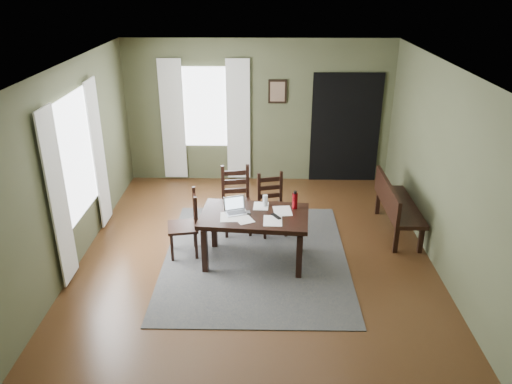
{
  "coord_description": "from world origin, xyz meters",
  "views": [
    {
      "loc": [
        0.11,
        -6.19,
        3.77
      ],
      "look_at": [
        0.0,
        0.3,
        0.9
      ],
      "focal_mm": 35.0,
      "sensor_mm": 36.0,
      "label": 1
    }
  ],
  "objects_px": {
    "chair_end": "(186,225)",
    "chair_back_left": "(236,201)",
    "dining_table": "(254,220)",
    "chair_back_right": "(272,205)",
    "water_bottle": "(295,200)",
    "bench": "(395,203)",
    "laptop": "(235,208)"
  },
  "relations": [
    {
      "from": "chair_back_right",
      "to": "water_bottle",
      "type": "bearing_deg",
      "value": -80.64
    },
    {
      "from": "chair_back_left",
      "to": "water_bottle",
      "type": "xyz_separation_m",
      "value": [
        0.86,
        -0.74,
        0.36
      ]
    },
    {
      "from": "laptop",
      "to": "chair_back_right",
      "type": "bearing_deg",
      "value": 38.19
    },
    {
      "from": "chair_back_right",
      "to": "bench",
      "type": "distance_m",
      "value": 1.91
    },
    {
      "from": "bench",
      "to": "chair_back_left",
      "type": "bearing_deg",
      "value": 89.69
    },
    {
      "from": "bench",
      "to": "water_bottle",
      "type": "height_order",
      "value": "water_bottle"
    },
    {
      "from": "chair_end",
      "to": "bench",
      "type": "relative_size",
      "value": 0.65
    },
    {
      "from": "dining_table",
      "to": "chair_back_right",
      "type": "relative_size",
      "value": 1.64
    },
    {
      "from": "chair_end",
      "to": "chair_back_right",
      "type": "distance_m",
      "value": 1.42
    },
    {
      "from": "chair_back_left",
      "to": "chair_back_right",
      "type": "distance_m",
      "value": 0.56
    },
    {
      "from": "dining_table",
      "to": "laptop",
      "type": "xyz_separation_m",
      "value": [
        -0.26,
        0.07,
        0.14
      ]
    },
    {
      "from": "dining_table",
      "to": "water_bottle",
      "type": "height_order",
      "value": "water_bottle"
    },
    {
      "from": "chair_back_right",
      "to": "chair_end",
      "type": "bearing_deg",
      "value": -164.42
    },
    {
      "from": "chair_back_right",
      "to": "laptop",
      "type": "height_order",
      "value": "chair_back_right"
    },
    {
      "from": "chair_end",
      "to": "chair_back_left",
      "type": "relative_size",
      "value": 0.93
    },
    {
      "from": "dining_table",
      "to": "water_bottle",
      "type": "bearing_deg",
      "value": 24.6
    },
    {
      "from": "dining_table",
      "to": "chair_end",
      "type": "relative_size",
      "value": 1.6
    },
    {
      "from": "chair_back_left",
      "to": "water_bottle",
      "type": "distance_m",
      "value": 1.19
    },
    {
      "from": "chair_back_right",
      "to": "water_bottle",
      "type": "relative_size",
      "value": 3.6
    },
    {
      "from": "chair_end",
      "to": "dining_table",
      "type": "bearing_deg",
      "value": 67.75
    },
    {
      "from": "dining_table",
      "to": "chair_end",
      "type": "xyz_separation_m",
      "value": [
        -0.98,
        0.19,
        -0.18
      ]
    },
    {
      "from": "dining_table",
      "to": "chair_back_left",
      "type": "distance_m",
      "value": 0.99
    },
    {
      "from": "bench",
      "to": "laptop",
      "type": "distance_m",
      "value": 2.59
    },
    {
      "from": "chair_back_left",
      "to": "laptop",
      "type": "relative_size",
      "value": 2.9
    },
    {
      "from": "chair_back_left",
      "to": "laptop",
      "type": "height_order",
      "value": "chair_back_left"
    },
    {
      "from": "chair_end",
      "to": "chair_back_right",
      "type": "relative_size",
      "value": 1.02
    },
    {
      "from": "dining_table",
      "to": "water_bottle",
      "type": "relative_size",
      "value": 5.9
    },
    {
      "from": "chair_back_right",
      "to": "water_bottle",
      "type": "xyz_separation_m",
      "value": [
        0.3,
        -0.7,
        0.4
      ]
    },
    {
      "from": "water_bottle",
      "to": "chair_end",
      "type": "bearing_deg",
      "value": -179.86
    },
    {
      "from": "dining_table",
      "to": "chair_back_left",
      "type": "height_order",
      "value": "chair_back_left"
    },
    {
      "from": "bench",
      "to": "water_bottle",
      "type": "relative_size",
      "value": 5.68
    },
    {
      "from": "dining_table",
      "to": "chair_back_right",
      "type": "distance_m",
      "value": 0.95
    }
  ]
}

